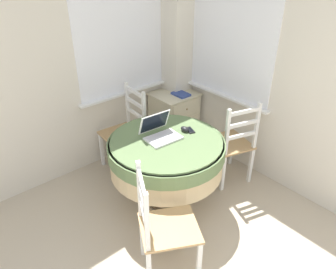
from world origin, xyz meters
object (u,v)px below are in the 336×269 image
(round_dining_table, at_px, (166,154))
(book_on_cabinet, at_px, (181,94))
(cell_phone, at_px, (190,130))
(dining_chair_near_back_window, at_px, (126,131))
(computer_mouse, at_px, (185,129))
(laptop, at_px, (160,132))
(dining_chair_near_right_window, at_px, (232,144))
(dining_chair_camera_near, at_px, (163,227))
(corner_cabinet, at_px, (174,118))

(round_dining_table, bearing_deg, book_on_cabinet, 40.55)
(round_dining_table, xyz_separation_m, cell_phone, (0.28, -0.02, 0.15))
(dining_chair_near_back_window, bearing_deg, computer_mouse, -78.20)
(computer_mouse, relative_size, dining_chair_near_back_window, 0.10)
(laptop, bearing_deg, computer_mouse, -16.20)
(cell_phone, bearing_deg, dining_chair_near_right_window, -16.91)
(dining_chair_camera_near, distance_m, corner_cabinet, 1.97)
(corner_cabinet, relative_size, book_on_cabinet, 3.29)
(round_dining_table, distance_m, cell_phone, 0.32)
(laptop, height_order, corner_cabinet, laptop)
(dining_chair_near_right_window, relative_size, corner_cabinet, 1.39)
(computer_mouse, height_order, corner_cabinet, computer_mouse)
(dining_chair_camera_near, height_order, corner_cabinet, dining_chair_camera_near)
(cell_phone, bearing_deg, computer_mouse, 153.66)
(laptop, relative_size, computer_mouse, 3.67)
(computer_mouse, relative_size, dining_chair_near_right_window, 0.10)
(round_dining_table, height_order, dining_chair_camera_near, dining_chair_camera_near)
(book_on_cabinet, bearing_deg, cell_phone, -127.55)
(dining_chair_near_right_window, xyz_separation_m, corner_cabinet, (0.07, 0.98, -0.11))
(computer_mouse, bearing_deg, dining_chair_camera_near, -142.28)
(cell_phone, height_order, dining_chair_camera_near, dining_chair_camera_near)
(cell_phone, height_order, book_on_cabinet, cell_phone)
(laptop, distance_m, dining_chair_near_right_window, 0.87)
(cell_phone, height_order, dining_chair_near_back_window, dining_chair_near_back_window)
(computer_mouse, bearing_deg, corner_cabinet, 53.83)
(dining_chair_near_back_window, height_order, corner_cabinet, dining_chair_near_back_window)
(corner_cabinet, bearing_deg, computer_mouse, -126.17)
(laptop, bearing_deg, cell_phone, -17.92)
(laptop, height_order, dining_chair_camera_near, dining_chair_camera_near)
(round_dining_table, relative_size, book_on_cabinet, 5.22)
(dining_chair_near_right_window, bearing_deg, dining_chair_camera_near, -161.80)
(laptop, distance_m, dining_chair_near_back_window, 0.78)
(laptop, bearing_deg, dining_chair_camera_near, -128.37)
(cell_phone, bearing_deg, corner_cabinet, 56.75)
(dining_chair_near_right_window, bearing_deg, corner_cabinet, 86.09)
(round_dining_table, bearing_deg, computer_mouse, 1.72)
(cell_phone, relative_size, book_on_cabinet, 0.64)
(dining_chair_near_right_window, height_order, book_on_cabinet, dining_chair_near_right_window)
(dining_chair_near_back_window, xyz_separation_m, corner_cabinet, (0.76, 0.04, -0.11))
(round_dining_table, height_order, dining_chair_near_right_window, dining_chair_near_right_window)
(cell_phone, height_order, corner_cabinet, cell_phone)
(laptop, height_order, dining_chair_near_back_window, dining_chair_near_back_window)
(dining_chair_near_back_window, relative_size, dining_chair_camera_near, 1.00)
(computer_mouse, height_order, dining_chair_near_right_window, dining_chair_near_right_window)
(corner_cabinet, distance_m, book_on_cabinet, 0.36)
(dining_chair_camera_near, bearing_deg, cell_phone, 35.05)
(dining_chair_near_right_window, distance_m, book_on_cabinet, 0.93)
(dining_chair_near_back_window, xyz_separation_m, dining_chair_camera_near, (-0.61, -1.37, 0.00))
(dining_chair_near_back_window, bearing_deg, dining_chair_near_right_window, -53.86)
(cell_phone, bearing_deg, dining_chair_near_back_window, 104.63)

